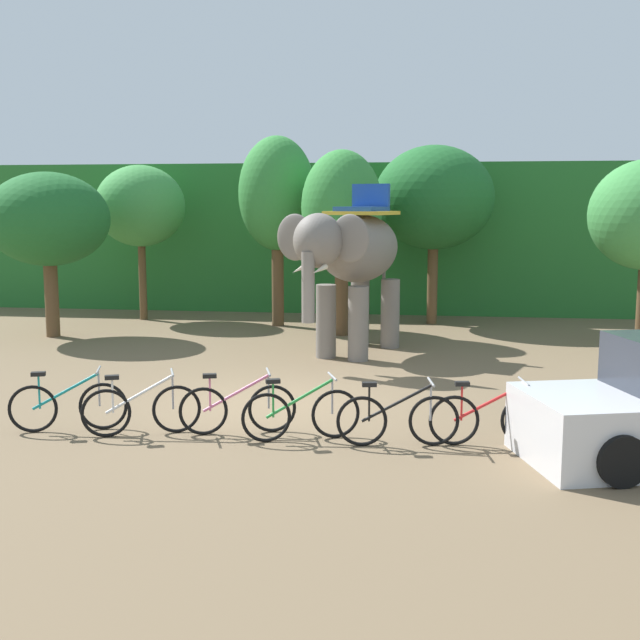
% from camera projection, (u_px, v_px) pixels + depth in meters
% --- Properties ---
extents(ground_plane, '(80.00, 80.00, 0.00)m').
position_uv_depth(ground_plane, '(271.00, 404.00, 13.46)').
color(ground_plane, brown).
extents(foliage_hedge, '(36.00, 6.00, 4.55)m').
position_uv_depth(foliage_hedge, '(355.00, 235.00, 27.15)').
color(foliage_hedge, '#28702D').
rests_on(foliage_hedge, ground).
extents(tree_far_left, '(3.03, 3.03, 4.12)m').
position_uv_depth(tree_far_left, '(48.00, 220.00, 19.94)').
color(tree_far_left, brown).
rests_on(tree_far_left, ground).
extents(tree_center_left, '(2.54, 2.54, 4.43)m').
position_uv_depth(tree_center_left, '(140.00, 206.00, 22.91)').
color(tree_center_left, brown).
rests_on(tree_center_left, ground).
extents(tree_right, '(2.09, 2.09, 5.15)m').
position_uv_depth(tree_right, '(277.00, 195.00, 21.69)').
color(tree_right, brown).
rests_on(tree_right, ground).
extents(tree_center, '(2.04, 2.04, 4.67)m').
position_uv_depth(tree_center, '(342.00, 208.00, 20.12)').
color(tree_center, brown).
rests_on(tree_center, ground).
extents(tree_center_right, '(3.28, 3.28, 4.92)m').
position_uv_depth(tree_center_right, '(434.00, 198.00, 22.03)').
color(tree_center_right, brown).
rests_on(tree_center_right, ground).
extents(elephant, '(2.75, 4.22, 3.78)m').
position_uv_depth(elephant, '(353.00, 256.00, 17.59)').
color(elephant, slate).
rests_on(elephant, ground).
extents(bike_teal, '(1.65, 0.67, 0.92)m').
position_uv_depth(bike_teal, '(68.00, 406.00, 11.82)').
color(bike_teal, black).
rests_on(bike_teal, ground).
extents(bike_white, '(1.61, 0.75, 0.92)m').
position_uv_depth(bike_white, '(141.00, 409.00, 11.62)').
color(bike_white, black).
rests_on(bike_white, ground).
extents(bike_pink, '(1.65, 0.65, 0.92)m').
position_uv_depth(bike_pink, '(238.00, 408.00, 11.69)').
color(bike_pink, black).
rests_on(bike_pink, ground).
extents(bike_green, '(1.63, 0.72, 0.92)m').
position_uv_depth(bike_green, '(301.00, 414.00, 11.37)').
color(bike_green, black).
rests_on(bike_green, ground).
extents(bike_black, '(1.70, 0.52, 0.92)m').
position_uv_depth(bike_black, '(398.00, 419.00, 11.09)').
color(bike_black, black).
rests_on(bike_black, ground).
extents(bike_red, '(1.70, 0.52, 0.92)m').
position_uv_depth(bike_red, '(490.00, 418.00, 11.13)').
color(bike_red, black).
rests_on(bike_red, ground).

